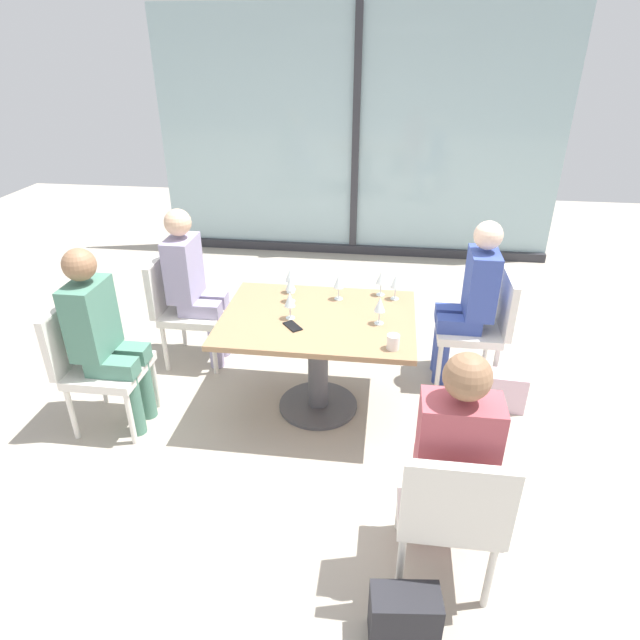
{
  "coord_description": "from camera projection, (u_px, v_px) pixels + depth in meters",
  "views": [
    {
      "loc": [
        0.43,
        -3.14,
        2.36
      ],
      "look_at": [
        0.0,
        0.1,
        0.65
      ],
      "focal_mm": 30.35,
      "sensor_mm": 36.0,
      "label": 1
    }
  ],
  "objects": [
    {
      "name": "person_side_end",
      "position": [
        103.0,
        333.0,
        3.42
      ],
      "size": [
        0.39,
        0.34,
        1.26
      ],
      "color": "#4C7F6B",
      "rests_on": "ground_plane"
    },
    {
      "name": "handbag_1",
      "position": [
        404.0,
        617.0,
        2.33
      ],
      "size": [
        0.32,
        0.19,
        0.28
      ],
      "primitive_type": "cube",
      "rotation": [
        0.0,
        0.0,
        0.11
      ],
      "color": "#232328",
      "rests_on": "ground_plane"
    },
    {
      "name": "wine_glass_5",
      "position": [
        339.0,
        282.0,
        3.73
      ],
      "size": [
        0.07,
        0.07,
        0.18
      ],
      "color": "silver",
      "rests_on": "dining_table_main"
    },
    {
      "name": "handbag_0",
      "position": [
        503.0,
        390.0,
        3.83
      ],
      "size": [
        0.31,
        0.18,
        0.28
      ],
      "primitive_type": "cube",
      "rotation": [
        0.0,
        0.0,
        -0.06
      ],
      "color": "beige",
      "rests_on": "ground_plane"
    },
    {
      "name": "wine_glass_1",
      "position": [
        291.0,
        284.0,
        3.7
      ],
      "size": [
        0.07,
        0.07,
        0.18
      ],
      "color": "silver",
      "rests_on": "dining_table_main"
    },
    {
      "name": "person_far_left",
      "position": [
        193.0,
        281.0,
        4.16
      ],
      "size": [
        0.39,
        0.34,
        1.26
      ],
      "color": "#9E93B7",
      "rests_on": "ground_plane"
    },
    {
      "name": "cell_phone_on_table",
      "position": [
        293.0,
        326.0,
        3.43
      ],
      "size": [
        0.14,
        0.16,
        0.01
      ],
      "primitive_type": "cube",
      "rotation": [
        0.0,
        0.0,
        0.68
      ],
      "color": "black",
      "rests_on": "dining_table_main"
    },
    {
      "name": "wine_glass_2",
      "position": [
        290.0,
        300.0,
        3.47
      ],
      "size": [
        0.07,
        0.07,
        0.18
      ],
      "color": "silver",
      "rests_on": "dining_table_main"
    },
    {
      "name": "wine_glass_4",
      "position": [
        396.0,
        282.0,
        3.73
      ],
      "size": [
        0.07,
        0.07,
        0.18
      ],
      "color": "silver",
      "rests_on": "dining_table_main"
    },
    {
      "name": "person_far_right",
      "position": [
        471.0,
        296.0,
        3.91
      ],
      "size": [
        0.39,
        0.34,
        1.26
      ],
      "color": "#384C9E",
      "rests_on": "ground_plane"
    },
    {
      "name": "dining_table_main",
      "position": [
        318.0,
        339.0,
        3.64
      ],
      "size": [
        1.27,
        0.96,
        0.73
      ],
      "color": "#997551",
      "rests_on": "ground_plane"
    },
    {
      "name": "window_wall_backdrop",
      "position": [
        356.0,
        151.0,
        6.14
      ],
      "size": [
        4.56,
        0.1,
        2.7
      ],
      "color": "#9AB7BC",
      "rests_on": "ground_plane"
    },
    {
      "name": "chair_front_right",
      "position": [
        450.0,
        507.0,
        2.42
      ],
      "size": [
        0.46,
        0.5,
        0.87
      ],
      "color": "silver",
      "rests_on": "ground_plane"
    },
    {
      "name": "wine_glass_0",
      "position": [
        290.0,
        275.0,
        3.83
      ],
      "size": [
        0.07,
        0.07,
        0.18
      ],
      "color": "silver",
      "rests_on": "dining_table_main"
    },
    {
      "name": "chair_side_end",
      "position": [
        93.0,
        359.0,
        3.53
      ],
      "size": [
        0.5,
        0.46,
        0.87
      ],
      "color": "silver",
      "rests_on": "ground_plane"
    },
    {
      "name": "ground_plane",
      "position": [
        318.0,
        406.0,
        3.9
      ],
      "size": [
        12.0,
        12.0,
        0.0
      ],
      "primitive_type": "plane",
      "color": "#A89E8E"
    },
    {
      "name": "chair_far_left",
      "position": [
        182.0,
        304.0,
        4.26
      ],
      "size": [
        0.5,
        0.46,
        0.87
      ],
      "color": "silver",
      "rests_on": "ground_plane"
    },
    {
      "name": "chair_far_right",
      "position": [
        482.0,
        322.0,
        3.99
      ],
      "size": [
        0.5,
        0.46,
        0.87
      ],
      "color": "silver",
      "rests_on": "ground_plane"
    },
    {
      "name": "wine_glass_3",
      "position": [
        381.0,
        278.0,
        3.79
      ],
      "size": [
        0.07,
        0.07,
        0.18
      ],
      "color": "silver",
      "rests_on": "dining_table_main"
    },
    {
      "name": "wine_glass_6",
      "position": [
        380.0,
        305.0,
        3.41
      ],
      "size": [
        0.07,
        0.07,
        0.18
      ],
      "color": "silver",
      "rests_on": "dining_table_main"
    },
    {
      "name": "coffee_cup",
      "position": [
        393.0,
        342.0,
        3.17
      ],
      "size": [
        0.08,
        0.08,
        0.09
      ],
      "primitive_type": "cylinder",
      "color": "white",
      "rests_on": "dining_table_main"
    },
    {
      "name": "person_front_right",
      "position": [
        453.0,
        455.0,
        2.42
      ],
      "size": [
        0.34,
        0.39,
        1.26
      ],
      "color": "#B24C56",
      "rests_on": "ground_plane"
    }
  ]
}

